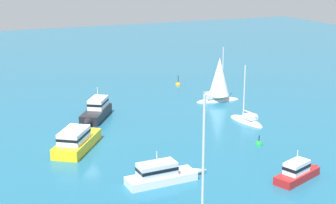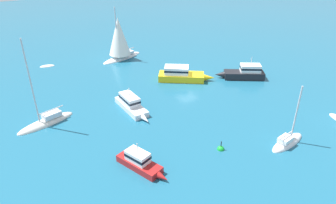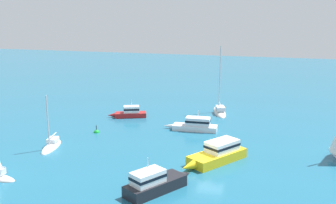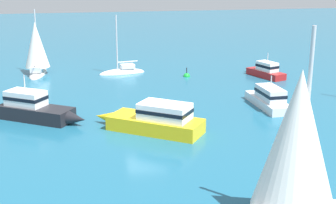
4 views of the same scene
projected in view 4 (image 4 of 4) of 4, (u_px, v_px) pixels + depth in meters
name	position (u px, v px, depth m)	size (l,w,h in m)	color
ground_plane	(146.00, 129.00, 30.61)	(160.00, 160.00, 0.00)	#1E607F
launch	(36.00, 109.00, 32.25)	(6.23, 4.75, 3.07)	black
launch_1	(265.00, 70.00, 44.81)	(2.70, 5.06, 2.32)	#B21E1E
cabin_cruiser	(155.00, 120.00, 29.99)	(6.98, 5.59, 1.92)	yellow
sailboat_1	(294.00, 156.00, 18.67)	(7.72, 4.33, 8.50)	white
motor_cruiser	(268.00, 98.00, 35.32)	(1.81, 6.44, 2.43)	white
sloop	(122.00, 72.00, 46.29)	(4.66, 1.99, 6.14)	white
sailboat_2	(37.00, 51.00, 45.52)	(2.55, 5.29, 6.54)	silver
channel_buoy	(187.00, 76.00, 45.07)	(0.65, 0.65, 1.17)	green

